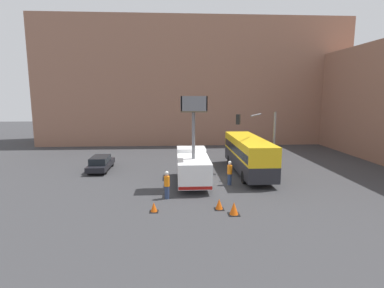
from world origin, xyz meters
name	(u,v)px	position (x,y,z in m)	size (l,w,h in m)	color
ground_plane	(209,180)	(0.00, 0.00, 0.00)	(120.00, 120.00, 0.00)	#38383A
building_backdrop_far	(193,83)	(0.00, 22.48, 8.84)	(44.00, 10.00, 17.68)	#936651
utility_truck	(193,165)	(-1.40, -0.90, 1.52)	(2.42, 6.33, 6.93)	white
city_bus	(248,153)	(3.78, 2.01, 1.88)	(2.45, 10.20, 3.21)	#232328
traffic_light_pole	(260,132)	(4.63, 1.41, 3.81)	(3.12, 2.87, 5.61)	slate
road_worker_near_truck	(167,185)	(-3.36, -4.39, 0.98)	(0.38, 0.38, 1.93)	navy
road_worker_directing	(230,173)	(1.49, -1.44, 0.97)	(0.38, 0.38, 1.92)	navy
traffic_cone_near_truck	(234,209)	(0.65, -7.44, 0.36)	(0.67, 0.67, 0.77)	black
traffic_cone_mid_road	(154,207)	(-4.10, -6.72, 0.28)	(0.53, 0.53, 0.61)	black
traffic_cone_far_side	(219,204)	(-0.09, -6.55, 0.32)	(0.59, 0.59, 0.67)	black
parked_car_curbside	(101,163)	(-9.78, 3.83, 0.70)	(1.71, 4.67, 1.36)	black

